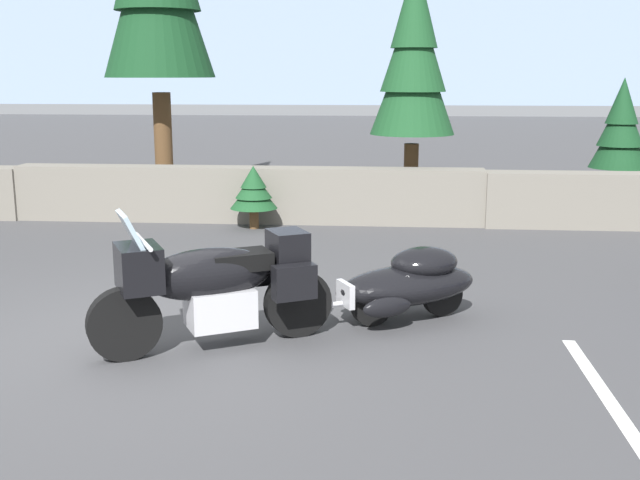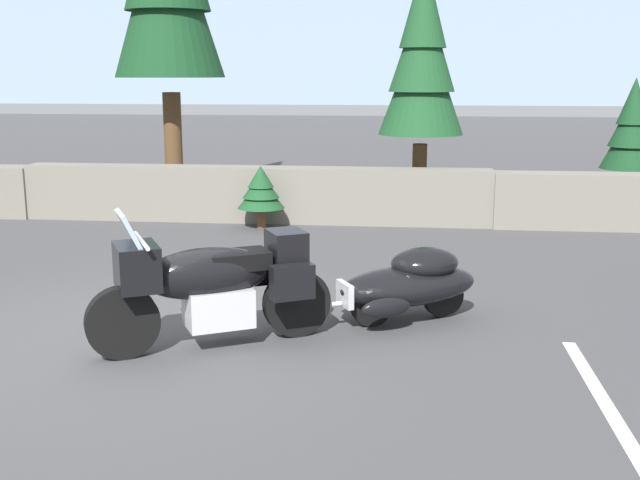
{
  "view_description": "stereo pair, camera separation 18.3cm",
  "coord_description": "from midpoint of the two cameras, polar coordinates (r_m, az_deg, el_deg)",
  "views": [
    {
      "loc": [
        2.35,
        -6.9,
        2.5
      ],
      "look_at": [
        1.7,
        0.73,
        0.85
      ],
      "focal_mm": 43.5,
      "sensor_mm": 36.0,
      "label": 1
    },
    {
      "loc": [
        2.53,
        -6.89,
        2.5
      ],
      "look_at": [
        1.7,
        0.73,
        0.85
      ],
      "focal_mm": 43.5,
      "sensor_mm": 36.0,
      "label": 2
    }
  ],
  "objects": [
    {
      "name": "ground_plane",
      "position": [
        7.73,
        -13.93,
        -7.09
      ],
      "size": [
        80.0,
        80.0,
        0.0
      ],
      "primitive_type": "plane",
      "color": "#424244"
    },
    {
      "name": "pine_sapling_near",
      "position": [
        12.7,
        -5.32,
        3.72
      ],
      "size": [
        0.77,
        0.77,
        1.04
      ],
      "color": "brown",
      "rests_on": "ground"
    },
    {
      "name": "parking_stripe_marker",
      "position": [
        6.18,
        20.7,
        -12.52
      ],
      "size": [
        0.12,
        3.6,
        0.01
      ],
      "primitive_type": "cube",
      "color": "silver",
      "rests_on": "ground"
    },
    {
      "name": "stone_guard_wall",
      "position": [
        13.32,
        -6.04,
        3.28
      ],
      "size": [
        24.0,
        0.59,
        0.94
      ],
      "color": "slate",
      "rests_on": "ground"
    },
    {
      "name": "distant_ridgeline",
      "position": [
        103.09,
        3.6,
        15.21
      ],
      "size": [
        240.0,
        80.0,
        16.0
      ],
      "primitive_type": "cube",
      "color": "#7F93AD",
      "rests_on": "ground"
    },
    {
      "name": "car_shaped_trailer",
      "position": [
        7.99,
        5.93,
        -3.08
      ],
      "size": [
        2.12,
        1.35,
        0.76
      ],
      "color": "black",
      "rests_on": "ground"
    },
    {
      "name": "touring_motorcycle",
      "position": [
        7.19,
        -8.58,
        -3.13
      ],
      "size": [
        2.11,
        1.37,
        1.33
      ],
      "color": "black",
      "rests_on": "ground"
    },
    {
      "name": "pine_tree_far_right",
      "position": [
        15.27,
        20.95,
        7.7
      ],
      "size": [
        1.06,
        1.06,
        2.43
      ],
      "color": "brown",
      "rests_on": "ground"
    },
    {
      "name": "pine_tree_secondary",
      "position": [
        13.81,
        6.53,
        13.27
      ],
      "size": [
        1.48,
        1.48,
        4.45
      ],
      "color": "brown",
      "rests_on": "ground"
    }
  ]
}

